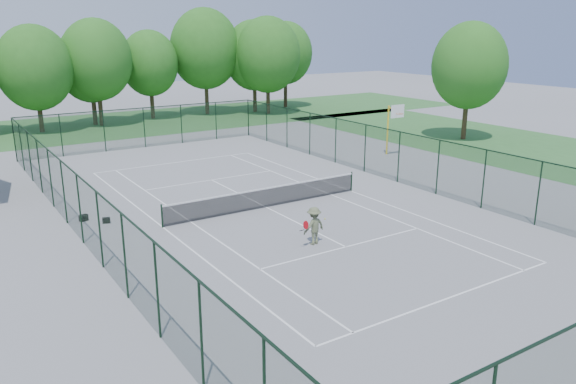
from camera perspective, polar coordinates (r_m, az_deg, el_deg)
name	(u,v)px	position (r m, az deg, el deg)	size (l,w,h in m)	color
ground	(266,207)	(28.40, -2.20, -1.57)	(140.00, 140.00, 0.00)	gray
grass_far	(102,125)	(55.69, -18.36, 6.45)	(80.00, 16.00, 0.01)	#397335
grass_side	(502,144)	(47.40, 20.90, 4.61)	(14.00, 40.00, 0.01)	#397335
court_lines	(266,207)	(28.40, -2.20, -1.57)	(11.05, 23.85, 0.01)	white
tennis_net	(266,197)	(28.23, -2.21, -0.46)	(11.08, 0.08, 1.10)	black
fence_enclosure	(266,178)	(27.96, -2.23, 1.47)	(18.05, 36.05, 3.02)	#18341F
tree_line_far	(96,60)	(55.08, -18.92, 12.58)	(39.40, 6.40, 9.70)	#43321E
basketball_goal	(393,120)	(40.35, 10.63, 7.24)	(1.20, 1.43, 3.65)	yellow
tree_side	(469,66)	(47.70, 17.95, 12.10)	(5.89, 5.89, 9.33)	#43321E
sports_bag_a	(84,218)	(28.06, -20.05, -2.48)	(0.38, 0.23, 0.30)	black
sports_bag_b	(106,220)	(27.41, -17.98, -2.76)	(0.34, 0.21, 0.26)	black
tennis_player	(314,226)	(23.40, 2.65, -3.44)	(1.76, 0.82, 1.61)	#616947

